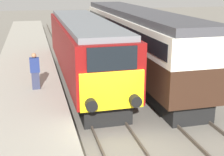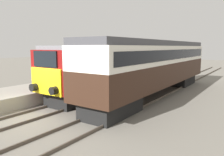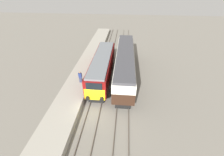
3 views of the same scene
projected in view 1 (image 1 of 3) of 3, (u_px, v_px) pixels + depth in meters
The scene contains 7 objects.
ground_plane at pixel (118, 144), 11.36m from camera, with size 120.00×120.00×0.00m, color slate.
platform_left at pixel (26, 78), 17.87m from camera, with size 3.50×50.00×0.82m.
rails_near_track at pixel (92, 96), 15.97m from camera, with size 1.51×60.00×0.14m.
rails_far_track at pixel (154, 91), 16.78m from camera, with size 1.50×60.00×0.14m.
locomotive at pixel (84, 49), 17.50m from camera, with size 2.70×13.17×3.73m.
passenger_carriage at pixel (135, 36), 19.25m from camera, with size 2.75×16.30×4.10m.
person_on_platform at pixel (35, 71), 14.52m from camera, with size 0.44×0.26×1.73m.
Camera 1 is at (-2.74, -9.78, 5.64)m, focal length 50.00 mm.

